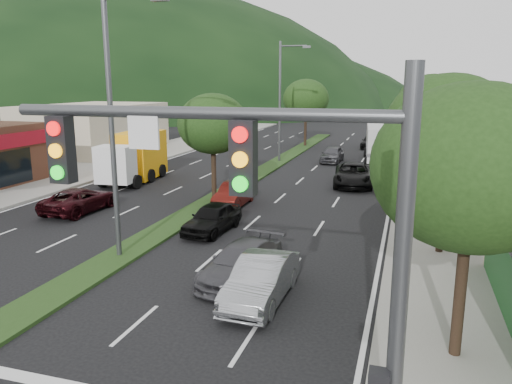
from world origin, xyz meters
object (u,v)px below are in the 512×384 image
(tree_med_far, at_px, (306,99))
(car_queue_d, at_px, (353,175))
(box_truck, at_px, (135,158))
(tree_r_c, at_px, (438,120))
(tree_med_near, at_px, (213,124))
(car_queue_e, at_px, (332,154))
(suv_maroon, at_px, (80,200))
(tree_r_a, at_px, (472,168))
(tree_r_d, at_px, (432,104))
(car_queue_f, at_px, (371,142))
(motorhome, at_px, (380,143))
(streetlight_near, at_px, (116,114))
(tree_r_b, at_px, (449,128))
(sedan_silver, at_px, (261,280))
(tree_r_e, at_px, (428,103))
(car_queue_a, at_px, (212,218))
(car_queue_b, at_px, (242,263))
(streetlight_mid, at_px, (282,96))
(traffic_signal, at_px, (288,232))
(car_queue_c, at_px, (234,194))

(tree_med_far, bearing_deg, car_queue_d, -69.57)
(box_truck, bearing_deg, tree_r_c, 168.46)
(tree_med_near, relative_size, car_queue_e, 1.50)
(tree_r_c, height_order, car_queue_d, tree_r_c)
(tree_r_c, bearing_deg, box_truck, 174.26)
(suv_maroon, bearing_deg, tree_r_a, 154.23)
(tree_r_d, bearing_deg, car_queue_f, 109.35)
(tree_r_d, relative_size, motorhome, 0.88)
(tree_med_near, bearing_deg, tree_med_far, 90.00)
(tree_med_near, height_order, car_queue_e, tree_med_near)
(car_queue_f, bearing_deg, streetlight_near, -98.44)
(tree_r_a, distance_m, tree_r_c, 16.00)
(tree_med_far, height_order, car_queue_d, tree_med_far)
(tree_r_b, height_order, sedan_silver, tree_r_b)
(streetlight_near, bearing_deg, car_queue_d, 67.21)
(tree_r_e, distance_m, car_queue_a, 29.73)
(tree_r_a, xyz_separation_m, tree_r_e, (0.00, 36.00, 0.07))
(tree_med_far, distance_m, motorhome, 12.12)
(tree_r_e, bearing_deg, tree_r_d, -90.00)
(car_queue_d, bearing_deg, sedan_silver, -98.10)
(car_queue_d, xyz_separation_m, box_truck, (-14.60, -2.71, 0.83))
(tree_med_far, height_order, suv_maroon, tree_med_far)
(car_queue_f, bearing_deg, car_queue_a, -96.30)
(tree_r_b, relative_size, suv_maroon, 1.50)
(car_queue_e, bearing_deg, tree_r_e, 39.41)
(tree_r_a, height_order, car_queue_b, tree_r_a)
(tree_r_c, distance_m, motorhome, 16.50)
(tree_med_far, relative_size, car_queue_b, 1.58)
(tree_med_near, relative_size, car_queue_d, 1.14)
(tree_r_a, height_order, tree_med_near, tree_r_a)
(tree_med_near, xyz_separation_m, car_queue_b, (5.34, -10.76, -3.79))
(car_queue_e, relative_size, box_truck, 0.58)
(box_truck, bearing_deg, tree_r_e, -142.86)
(tree_r_a, height_order, tree_r_d, tree_r_d)
(tree_r_b, xyz_separation_m, tree_r_e, (0.00, 28.00, -0.14))
(tree_r_b, xyz_separation_m, streetlight_mid, (-11.79, 21.00, 0.55))
(traffic_signal, xyz_separation_m, tree_med_near, (-9.03, 19.54, -0.22))
(tree_med_near, relative_size, motorhome, 0.74)
(tree_r_b, bearing_deg, car_queue_c, 153.47)
(tree_r_e, distance_m, car_queue_d, 16.60)
(sedan_silver, bearing_deg, streetlight_near, 162.20)
(tree_r_a, relative_size, suv_maroon, 1.44)
(car_queue_b, height_order, car_queue_c, car_queue_c)
(traffic_signal, height_order, car_queue_d, traffic_signal)
(suv_maroon, xyz_separation_m, car_queue_c, (7.35, 3.65, 0.00))
(car_queue_a, height_order, box_truck, box_truck)
(streetlight_mid, xyz_separation_m, car_queue_e, (4.19, 1.15, -4.90))
(streetlight_near, xyz_separation_m, car_queue_e, (4.19, 26.15, -4.90))
(car_queue_a, height_order, car_queue_e, car_queue_e)
(tree_r_d, distance_m, box_truck, 21.31)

